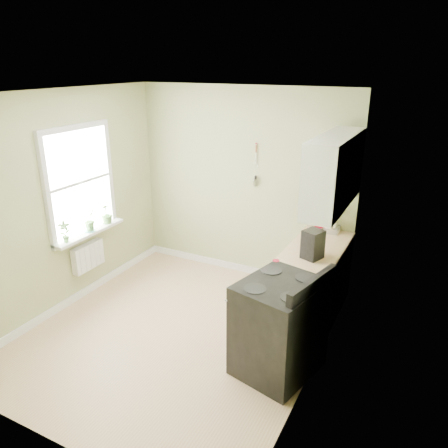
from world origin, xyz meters
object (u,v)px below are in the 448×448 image
at_px(coffee_maker, 313,245).
at_px(stove, 279,327).
at_px(stand_mixer, 334,220).
at_px(kettle, 312,221).

bearing_deg(coffee_maker, stove, -93.15).
height_order(stand_mixer, kettle, stand_mixer).
bearing_deg(stove, kettle, 97.26).
relative_size(stove, coffee_maker, 3.37).
xyz_separation_m(stand_mixer, kettle, (-0.28, -0.02, -0.05)).
xyz_separation_m(stove, coffee_maker, (0.05, 0.87, 0.57)).
xyz_separation_m(kettle, coffee_maker, (0.28, -0.93, 0.06)).
bearing_deg(stove, coffee_maker, 86.85).
bearing_deg(stand_mixer, stove, -91.64).
bearing_deg(coffee_maker, stand_mixer, 89.74).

